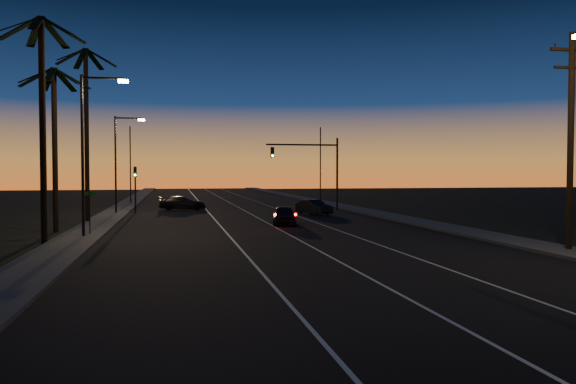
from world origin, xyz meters
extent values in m
plane|color=black|center=(0.00, 0.00, 0.00)|extent=(220.00, 220.00, 0.00)
cube|color=black|center=(0.00, 30.00, 0.01)|extent=(20.00, 170.00, 0.01)
cube|color=#3A3A37|center=(-11.20, 30.00, 0.08)|extent=(2.40, 170.00, 0.16)
cube|color=#3A3A37|center=(11.20, 30.00, 0.08)|extent=(2.40, 170.00, 0.16)
cube|color=silver|center=(-3.00, 30.00, 0.02)|extent=(0.12, 160.00, 0.01)
cube|color=silver|center=(0.50, 30.00, 0.02)|extent=(0.12, 160.00, 0.01)
cube|color=silver|center=(4.00, 30.00, 0.02)|extent=(0.12, 160.00, 0.01)
cylinder|color=black|center=(-12.60, 18.00, 5.75)|extent=(0.32, 0.32, 11.50)
cube|color=black|center=(-11.57, 18.26, 10.94)|extent=(2.18, 0.92, 1.18)
cube|color=black|center=(-12.16, 18.97, 10.94)|extent=(1.25, 2.12, 1.18)
cube|color=black|center=(-13.08, 18.94, 10.94)|extent=(1.34, 2.09, 1.18)
cube|color=black|center=(-13.64, 18.21, 10.94)|extent=(2.18, 0.82, 1.18)
cube|color=black|center=(-13.41, 17.32, 10.94)|extent=(1.90, 1.69, 1.18)
cube|color=black|center=(-12.57, 16.94, 10.94)|extent=(0.45, 2.16, 1.18)
cube|color=black|center=(-11.75, 17.36, 10.94)|extent=(1.95, 1.61, 1.18)
cylinder|color=black|center=(-13.20, 24.00, 5.00)|extent=(0.32, 0.32, 10.00)
cube|color=black|center=(-12.17, 24.26, 9.44)|extent=(2.18, 0.92, 1.18)
cube|color=black|center=(-12.76, 24.97, 9.44)|extent=(1.25, 2.12, 1.18)
cube|color=black|center=(-13.68, 24.94, 9.44)|extent=(1.34, 2.09, 1.18)
cube|color=black|center=(-14.24, 24.21, 9.44)|extent=(2.18, 0.82, 1.18)
cube|color=black|center=(-14.01, 23.32, 9.44)|extent=(1.90, 1.69, 1.18)
cube|color=black|center=(-13.17, 22.94, 9.44)|extent=(0.45, 2.16, 1.18)
cube|color=black|center=(-12.35, 23.36, 9.44)|extent=(1.95, 1.61, 1.18)
cylinder|color=black|center=(-12.20, 30.00, 6.25)|extent=(0.32, 0.32, 12.50)
cube|color=black|center=(-11.17, 30.26, 11.94)|extent=(2.18, 0.92, 1.18)
cube|color=black|center=(-11.76, 30.97, 11.94)|extent=(1.25, 2.12, 1.18)
cube|color=black|center=(-12.68, 30.94, 11.94)|extent=(1.34, 2.09, 1.18)
cube|color=black|center=(-13.24, 30.21, 11.94)|extent=(2.18, 0.82, 1.18)
cube|color=black|center=(-13.01, 29.32, 11.94)|extent=(1.90, 1.69, 1.18)
cube|color=black|center=(-12.17, 28.94, 11.94)|extent=(0.45, 2.16, 1.18)
cube|color=black|center=(-11.35, 29.36, 11.94)|extent=(1.95, 1.61, 1.18)
cylinder|color=black|center=(-11.00, 20.00, 4.50)|extent=(0.16, 0.16, 9.00)
cylinder|color=black|center=(-9.90, 20.00, 8.85)|extent=(2.20, 0.12, 0.12)
cube|color=#FFC566|center=(-8.80, 20.00, 8.72)|extent=(0.55, 0.26, 0.16)
cylinder|color=black|center=(-11.00, 38.00, 4.25)|extent=(0.16, 0.16, 8.50)
cylinder|color=black|center=(-9.90, 38.00, 8.35)|extent=(2.20, 0.12, 0.12)
cube|color=#FFC566|center=(-8.80, 38.00, 8.22)|extent=(0.55, 0.26, 0.16)
cylinder|color=black|center=(-10.80, 21.00, 1.30)|extent=(0.06, 0.06, 2.60)
cube|color=#0D5214|center=(-10.80, 21.00, 2.45)|extent=(0.70, 0.03, 0.20)
cylinder|color=black|center=(11.60, 10.00, 5.00)|extent=(0.28, 0.28, 10.00)
cube|color=black|center=(11.60, 10.00, 9.20)|extent=(2.20, 0.14, 0.14)
cube|color=black|center=(11.60, 10.00, 8.40)|extent=(1.80, 0.12, 0.12)
cylinder|color=black|center=(9.50, 40.00, 3.50)|extent=(0.20, 0.20, 7.00)
cylinder|color=black|center=(6.00, 40.00, 6.30)|extent=(7.00, 0.16, 0.16)
cube|color=black|center=(3.10, 40.00, 5.55)|extent=(0.32, 0.28, 1.00)
sphere|color=black|center=(3.10, 39.83, 5.87)|extent=(0.20, 0.20, 0.20)
sphere|color=black|center=(3.10, 39.83, 5.55)|extent=(0.20, 0.20, 0.20)
sphere|color=#14FF59|center=(3.10, 39.83, 5.23)|extent=(0.20, 0.20, 0.20)
cylinder|color=black|center=(-9.50, 40.00, 2.10)|extent=(0.14, 0.14, 4.20)
cube|color=black|center=(-9.50, 40.00, 3.70)|extent=(0.28, 0.25, 0.90)
sphere|color=black|center=(-9.50, 39.85, 3.98)|extent=(0.18, 0.18, 0.18)
sphere|color=black|center=(-9.50, 39.85, 3.70)|extent=(0.18, 0.18, 0.18)
sphere|color=#14FF59|center=(-9.50, 39.85, 3.42)|extent=(0.18, 0.18, 0.18)
cylinder|color=black|center=(-11.00, 55.00, 4.50)|extent=(0.14, 0.14, 9.00)
cylinder|color=black|center=(11.00, 52.00, 4.50)|extent=(0.14, 0.14, 9.00)
imported|color=black|center=(1.43, 25.78, 0.68)|extent=(2.20, 4.14, 1.34)
sphere|color=#FF0F05|center=(0.39, 23.57, 0.89)|extent=(0.18, 0.18, 0.18)
sphere|color=#FF0F05|center=(1.71, 23.36, 0.89)|extent=(0.18, 0.18, 0.18)
imported|color=black|center=(5.79, 34.56, 0.65)|extent=(2.74, 4.11, 1.28)
imported|color=black|center=(-5.27, 42.96, 0.67)|extent=(4.69, 2.29, 1.31)
camera|label=1|loc=(-6.12, -12.45, 3.67)|focal=35.00mm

